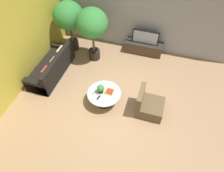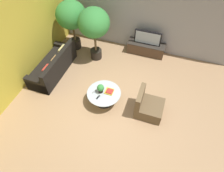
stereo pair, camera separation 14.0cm
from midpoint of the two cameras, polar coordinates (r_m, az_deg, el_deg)
ground_plane at (r=6.42m, az=1.12°, el=-5.81°), size 24.00×24.00×0.00m
back_wall_stone at (r=7.84m, az=9.31°, el=19.80°), size 7.40×0.12×3.00m
side_wall_left at (r=6.85m, az=-25.42°, el=10.80°), size 0.12×7.40×3.00m
media_console at (r=8.22m, az=10.19°, el=10.60°), size 1.47×0.50×0.47m
television at (r=7.93m, az=10.67°, el=13.37°), size 1.02×0.13×0.54m
coffee_table at (r=6.28m, az=-1.65°, el=-2.70°), size 1.06×1.06×0.45m
couch_by_wall at (r=7.52m, az=-15.75°, el=5.54°), size 0.84×2.15×0.84m
armchair_wicker at (r=6.18m, az=10.86°, el=-5.81°), size 0.80×0.76×0.86m
potted_palm_tall at (r=7.90m, az=-11.03°, el=18.91°), size 1.13×1.13×1.98m
potted_palm_corner at (r=7.18m, az=-4.59°, el=17.09°), size 1.11×1.11×2.06m
potted_plant_tabletop at (r=6.08m, az=-2.63°, el=-0.67°), size 0.22×0.22×0.30m
book_stack at (r=6.18m, az=-0.11°, el=-1.53°), size 0.25×0.27×0.07m
remote_black at (r=6.06m, az=-3.35°, el=-3.23°), size 0.08×0.16×0.02m
remote_silver at (r=6.21m, az=-4.42°, el=-1.59°), size 0.10×0.16×0.02m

